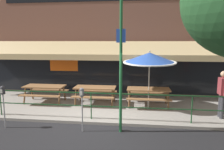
% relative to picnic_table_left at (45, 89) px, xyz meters
% --- Properties ---
extents(ground_plane, '(120.00, 120.00, 0.00)m').
position_rel_picnic_table_left_xyz_m(ground_plane, '(2.55, -2.17, -0.71)').
color(ground_plane, black).
extents(patio_deck, '(15.00, 4.00, 0.10)m').
position_rel_picnic_table_left_xyz_m(patio_deck, '(2.55, -0.17, -0.66)').
color(patio_deck, gray).
rests_on(patio_deck, ground).
extents(restaurant_building, '(15.00, 1.60, 7.83)m').
position_rel_picnic_table_left_xyz_m(restaurant_building, '(2.55, 2.06, 3.18)').
color(restaurant_building, brown).
rests_on(restaurant_building, ground).
extents(patio_railing, '(13.84, 0.04, 0.97)m').
position_rel_picnic_table_left_xyz_m(patio_railing, '(2.55, -1.87, 0.09)').
color(patio_railing, '#194723').
rests_on(patio_railing, patio_deck).
extents(picnic_table_left, '(1.80, 1.42, 0.76)m').
position_rel_picnic_table_left_xyz_m(picnic_table_left, '(0.00, 0.00, 0.00)').
color(picnic_table_left, brown).
rests_on(picnic_table_left, patio_deck).
extents(picnic_table_centre, '(1.80, 1.42, 0.76)m').
position_rel_picnic_table_left_xyz_m(picnic_table_centre, '(2.31, 0.03, 0.00)').
color(picnic_table_centre, brown).
rests_on(picnic_table_centre, patio_deck).
extents(picnic_table_right, '(1.80, 1.42, 0.76)m').
position_rel_picnic_table_left_xyz_m(picnic_table_right, '(4.63, -0.03, 0.00)').
color(picnic_table_right, brown).
rests_on(picnic_table_right, patio_deck).
extents(patio_umbrella_right, '(2.14, 2.14, 2.38)m').
position_rel_picnic_table_left_xyz_m(patio_umbrella_right, '(4.63, -0.26, 1.47)').
color(patio_umbrella_right, '#B7B2A8').
rests_on(patio_umbrella_right, patio_deck).
extents(pedestrian_walking, '(0.24, 0.62, 1.71)m').
position_rel_picnic_table_left_xyz_m(pedestrian_walking, '(7.20, -1.15, 0.35)').
color(pedestrian_walking, '#333338').
rests_on(pedestrian_walking, patio_deck).
extents(parking_meter_near, '(0.15, 0.16, 1.42)m').
position_rel_picnic_table_left_xyz_m(parking_meter_near, '(-0.18, -2.76, 0.44)').
color(parking_meter_near, gray).
rests_on(parking_meter_near, ground).
extents(parking_meter_far, '(0.15, 0.16, 1.42)m').
position_rel_picnic_table_left_xyz_m(parking_meter_far, '(2.46, -2.73, 0.44)').
color(parking_meter_far, gray).
rests_on(parking_meter_far, ground).
extents(street_sign_pole, '(0.28, 0.09, 4.18)m').
position_rel_picnic_table_left_xyz_m(street_sign_pole, '(3.66, -2.62, 1.44)').
color(street_sign_pole, '#1E6033').
rests_on(street_sign_pole, ground).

